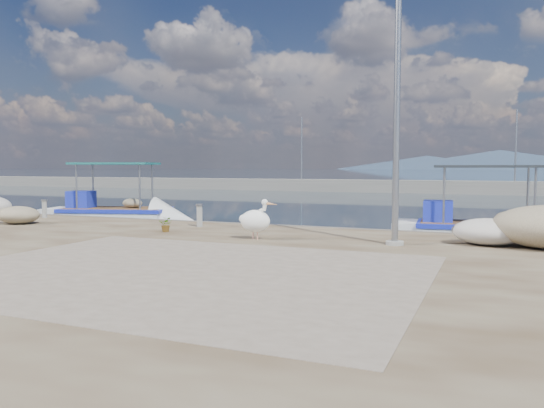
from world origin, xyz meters
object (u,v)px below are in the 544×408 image
Objects in this scene: boat_left at (115,217)px; lamp_post at (397,113)px; boat_right at (483,234)px; pelican at (256,220)px; bollard_near at (200,214)px.

boat_left is 0.97× the size of lamp_post.
boat_left is 1.08× the size of boat_right.
pelican reaches higher than bollard_near.
lamp_post is at bearing -13.65° from bollard_near.
boat_right is 5.42× the size of pelican.
boat_left is 8.98× the size of bollard_near.
boat_right is 8.29× the size of bollard_near.
boat_right is 0.89× the size of lamp_post.
lamp_post reaches higher than boat_right.
lamp_post is at bearing -114.52° from boat_right.
boat_right is 6.86m from lamp_post.
bollard_near is (6.72, -3.94, 0.67)m from boat_left.
pelican is at bearing -34.81° from bollard_near.
boat_right is 8.24m from pelican.
boat_left is 5.86× the size of pelican.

